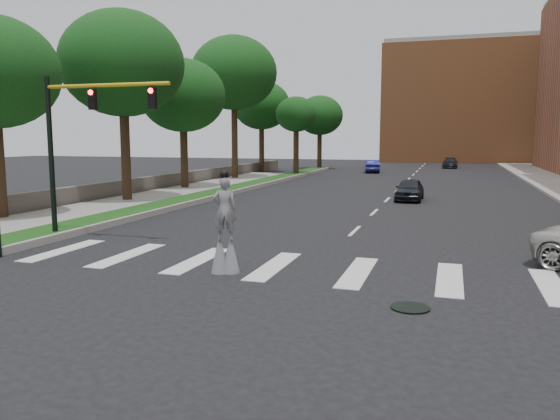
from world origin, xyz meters
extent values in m
plane|color=black|center=(0.00, 0.00, 0.00)|extent=(160.00, 160.00, 0.00)
cube|color=#154112|center=(-11.50, 20.00, 0.12)|extent=(2.00, 60.00, 0.25)
cube|color=#969691|center=(-10.45, 20.00, 0.14)|extent=(0.20, 60.00, 0.28)
cube|color=gray|center=(-14.50, 10.00, 0.09)|extent=(4.00, 60.00, 0.18)
cube|color=#56514A|center=(-17.00, 22.00, 0.55)|extent=(0.50, 56.00, 1.10)
cylinder|color=black|center=(3.00, -2.00, 0.02)|extent=(0.90, 0.90, 0.04)
cube|color=#BE6D3B|center=(6.00, 78.00, 9.00)|extent=(26.00, 14.00, 18.00)
cylinder|color=black|center=(-11.00, 3.00, 3.10)|extent=(0.20, 0.20, 6.20)
cylinder|color=gold|center=(-8.40, 3.00, 5.80)|extent=(5.20, 0.14, 0.14)
cube|color=black|center=(-9.00, 3.00, 5.30)|extent=(0.28, 0.18, 0.75)
cylinder|color=#FF0C0C|center=(-9.00, 2.90, 5.55)|extent=(0.18, 0.06, 0.18)
cube|color=black|center=(-6.50, 3.00, 5.30)|extent=(0.28, 0.18, 0.75)
cylinder|color=#FF0C0C|center=(-6.50, 2.90, 5.55)|extent=(0.18, 0.06, 0.18)
cylinder|color=#301F13|center=(-2.24, -0.12, 0.47)|extent=(0.07, 0.07, 0.93)
cylinder|color=#301F13|center=(-2.55, -0.22, 0.47)|extent=(0.07, 0.07, 0.93)
cone|color=slate|center=(-2.24, -0.12, 0.58)|extent=(0.52, 0.52, 1.17)
cone|color=slate|center=(-2.55, -0.22, 0.58)|extent=(0.52, 0.52, 1.17)
imported|color=slate|center=(-2.39, -0.17, 1.87)|extent=(0.78, 0.63, 1.87)
sphere|color=black|center=(-2.39, -0.17, 2.86)|extent=(0.26, 0.26, 0.26)
cylinder|color=black|center=(-2.39, -0.17, 2.81)|extent=(0.34, 0.34, 0.02)
cube|color=yellow|center=(-2.44, -0.04, 2.38)|extent=(0.22, 0.05, 0.10)
imported|color=black|center=(1.34, 20.16, 0.68)|extent=(1.65, 4.03, 1.37)
imported|color=navy|center=(-4.64, 46.35, 0.70)|extent=(2.23, 4.47, 1.41)
imported|color=black|center=(3.59, 58.05, 0.65)|extent=(1.92, 4.52, 1.30)
cylinder|color=#301F13|center=(-14.88, 14.00, 3.19)|extent=(0.56, 0.56, 6.37)
ellipsoid|color=#0F3412|center=(-14.88, 14.00, 8.18)|extent=(7.25, 7.25, 6.16)
cylinder|color=#301F13|center=(-15.32, 22.33, 2.69)|extent=(0.56, 0.56, 5.37)
ellipsoid|color=#0F3412|center=(-15.32, 22.33, 6.95)|extent=(6.31, 6.31, 5.36)
cylinder|color=#301F13|center=(-15.32, 32.34, 3.85)|extent=(0.56, 0.56, 7.71)
ellipsoid|color=#0F3412|center=(-15.32, 32.34, 9.66)|extent=(7.80, 7.80, 6.63)
cylinder|color=#301F13|center=(-16.29, 42.53, 2.90)|extent=(0.56, 0.56, 5.80)
ellipsoid|color=#0F3412|center=(-16.29, 42.53, 7.36)|extent=(6.24, 6.24, 5.30)
cylinder|color=#301F13|center=(-11.37, 39.08, 2.58)|extent=(0.56, 0.56, 5.15)
ellipsoid|color=#0F3412|center=(-11.37, 39.08, 6.19)|extent=(4.16, 4.16, 3.54)
cylinder|color=#301F13|center=(-11.75, 50.95, 2.56)|extent=(0.56, 0.56, 5.11)
ellipsoid|color=#0F3412|center=(-11.75, 50.95, 6.52)|extent=(5.62, 5.62, 4.78)
camera|label=1|loc=(3.78, -14.50, 3.93)|focal=35.00mm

